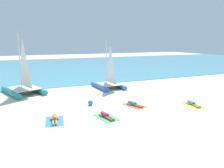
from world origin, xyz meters
TOP-DOWN VIEW (x-y plane):
  - ground_plane at (0.00, 10.00)m, footprint 120.00×120.00m
  - ocean_water at (0.00, 30.95)m, footprint 120.00×40.00m
  - sailboat_blue at (1.20, 8.57)m, footprint 2.72×4.05m
  - sailboat_teal at (-7.24, 9.55)m, footprint 4.10×5.16m
  - towel_leftmost at (-5.82, 0.79)m, footprint 1.37×2.04m
  - sunbather_leftmost at (-5.81, 0.85)m, footprint 0.63×1.57m
  - towel_center_left at (-2.55, 0.08)m, footprint 1.35×2.03m
  - sunbather_center_left at (-2.55, 0.15)m, footprint 0.62×1.57m
  - towel_center_right at (0.50, 1.70)m, footprint 1.57×2.13m
  - sunbather_center_right at (0.49, 1.76)m, footprint 0.80×1.55m
  - towel_rightmost at (4.81, -0.07)m, footprint 1.40×2.05m
  - sunbather_rightmost at (4.82, -0.00)m, footprint 0.66×1.57m
  - beach_ball at (-2.62, 3.23)m, footprint 0.41×0.41m

SIDE VIEW (x-z plane):
  - ground_plane at x=0.00m, z-range 0.00..0.00m
  - towel_leftmost at x=-5.82m, z-range 0.00..0.01m
  - towel_center_left at x=-2.55m, z-range 0.00..0.01m
  - towel_center_right at x=0.50m, z-range 0.00..0.01m
  - towel_rightmost at x=4.81m, z-range 0.00..0.01m
  - ocean_water at x=0.00m, z-range 0.00..0.05m
  - sunbather_leftmost at x=-5.81m, z-range -0.02..0.28m
  - sunbather_center_left at x=-2.55m, z-range -0.02..0.28m
  - sunbather_center_right at x=0.49m, z-range -0.02..0.28m
  - sunbather_rightmost at x=4.82m, z-range -0.02..0.28m
  - beach_ball at x=-2.62m, z-range 0.00..0.41m
  - sailboat_blue at x=1.20m, z-range -1.79..3.31m
  - sailboat_teal at x=-7.24m, z-range -2.06..3.82m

